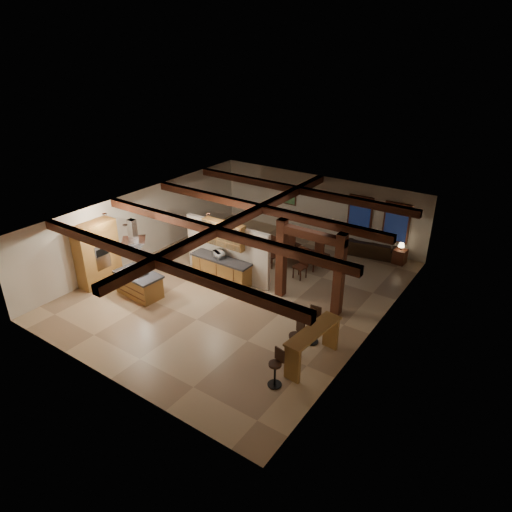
{
  "coord_description": "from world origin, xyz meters",
  "views": [
    {
      "loc": [
        8.79,
        -11.75,
        8.42
      ],
      "look_at": [
        0.32,
        0.5,
        1.24
      ],
      "focal_mm": 32.0,
      "sensor_mm": 36.0,
      "label": 1
    }
  ],
  "objects": [
    {
      "name": "timber_posts",
      "position": [
        2.5,
        0.5,
        1.76
      ],
      "size": [
        2.5,
        0.3,
        2.9
      ],
      "color": "#3D170F",
      "rests_on": "ground"
    },
    {
      "name": "side_table",
      "position": [
        4.09,
        5.41,
        0.3
      ],
      "size": [
        0.51,
        0.51,
        0.6
      ],
      "primitive_type": "cube",
      "rotation": [
        0.0,
        0.0,
        -0.06
      ],
      "color": "#3D170F",
      "rests_on": "ground"
    },
    {
      "name": "upper_display_cabinet",
      "position": [
        -1.0,
        0.31,
        1.85
      ],
      "size": [
        1.8,
        0.36,
        0.95
      ],
      "color": "#935E2F",
      "rests_on": "partition_wall"
    },
    {
      "name": "ceiling_beams",
      "position": [
        0.0,
        0.0,
        2.76
      ],
      "size": [
        10.0,
        12.0,
        0.28
      ],
      "color": "#3D170F",
      "rests_on": "room_walls"
    },
    {
      "name": "range_hood",
      "position": [
        -2.74,
        -2.41,
        1.78
      ],
      "size": [
        1.1,
        1.1,
        1.4
      ],
      "color": "silver",
      "rests_on": "room_walls"
    },
    {
      "name": "back_counter",
      "position": [
        -1.0,
        0.11,
        0.48
      ],
      "size": [
        2.5,
        0.66,
        0.94
      ],
      "color": "#935E2F",
      "rests_on": "ground"
    },
    {
      "name": "kitchen_island",
      "position": [
        -2.74,
        -2.41,
        0.44
      ],
      "size": [
        1.84,
        1.08,
        0.88
      ],
      "color": "#935E2F",
      "rests_on": "ground"
    },
    {
      "name": "microwave",
      "position": [
        -1.09,
        0.11,
        1.07
      ],
      "size": [
        0.56,
        0.49,
        0.26
      ],
      "primitive_type": "imported",
      "rotation": [
        0.0,
        0.0,
        2.71
      ],
      "color": "#ADADB1",
      "rests_on": "back_counter"
    },
    {
      "name": "bar_counter",
      "position": [
        4.17,
        -2.26,
        0.75
      ],
      "size": [
        0.75,
        2.17,
        1.12
      ],
      "color": "#935E2F",
      "rests_on": "ground"
    },
    {
      "name": "table_lamp",
      "position": [
        4.09,
        5.41,
        0.81
      ],
      "size": [
        0.25,
        0.25,
        0.3
      ],
      "color": "black",
      "rests_on": "side_table"
    },
    {
      "name": "sofa",
      "position": [
        2.82,
        5.49,
        0.33
      ],
      "size": [
        2.37,
        1.27,
        0.66
      ],
      "primitive_type": "imported",
      "rotation": [
        0.0,
        0.0,
        3.32
      ],
      "color": "black",
      "rests_on": "ground"
    },
    {
      "name": "bar_stool_a",
      "position": [
        3.81,
        -3.62,
        0.56
      ],
      "size": [
        0.39,
        0.41,
        1.1
      ],
      "color": "black",
      "rests_on": "ground"
    },
    {
      "name": "back_windows",
      "position": [
        2.8,
        5.93,
        1.5
      ],
      "size": [
        2.7,
        0.07,
        1.7
      ],
      "color": "#3D170F",
      "rests_on": "room_walls"
    },
    {
      "name": "room_walls",
      "position": [
        0.0,
        0.0,
        1.78
      ],
      "size": [
        12.0,
        12.0,
        12.0
      ],
      "color": "beige",
      "rests_on": "ground"
    },
    {
      "name": "recessed_cans",
      "position": [
        -2.53,
        -1.93,
        2.87
      ],
      "size": [
        3.16,
        2.46,
        0.03
      ],
      "color": "silver",
      "rests_on": "room_walls"
    },
    {
      "name": "dining_table",
      "position": [
        0.74,
        2.81,
        0.3
      ],
      "size": [
        1.88,
        1.37,
        0.59
      ],
      "primitive_type": "imported",
      "rotation": [
        0.0,
        0.0,
        0.28
      ],
      "color": "#411A10",
      "rests_on": "ground"
    },
    {
      "name": "partition_wall",
      "position": [
        -1.0,
        0.5,
        1.1
      ],
      "size": [
        3.8,
        0.18,
        2.2
      ],
      "primitive_type": "cube",
      "color": "beige",
      "rests_on": "ground"
    },
    {
      "name": "bar_stool_c",
      "position": [
        3.7,
        -1.36,
        0.6
      ],
      "size": [
        0.41,
        0.41,
        1.18
      ],
      "color": "black",
      "rests_on": "ground"
    },
    {
      "name": "framed_art",
      "position": [
        -1.5,
        5.94,
        1.7
      ],
      "size": [
        0.65,
        0.05,
        0.85
      ],
      "color": "#3D170F",
      "rests_on": "room_walls"
    },
    {
      "name": "bar_stool_b",
      "position": [
        3.65,
        -2.29,
        0.6
      ],
      "size": [
        0.44,
        0.45,
        1.18
      ],
      "color": "black",
      "rests_on": "ground"
    },
    {
      "name": "pantry_cabinet",
      "position": [
        -4.67,
        -2.6,
        1.2
      ],
      "size": [
        0.67,
        1.6,
        2.4
      ],
      "color": "#935E2F",
      "rests_on": "ground"
    },
    {
      "name": "dining_chairs",
      "position": [
        0.74,
        2.81,
        0.63
      ],
      "size": [
        2.14,
        2.14,
        1.24
      ],
      "color": "#3D170F",
      "rests_on": "ground"
    },
    {
      "name": "ground",
      "position": [
        0.0,
        0.0,
        0.0
      ],
      "size": [
        12.0,
        12.0,
        0.0
      ],
      "primitive_type": "plane",
      "color": "tan",
      "rests_on": "ground"
    }
  ]
}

